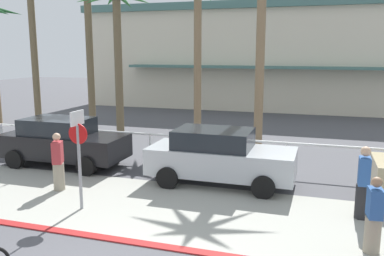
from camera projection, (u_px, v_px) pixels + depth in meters
ground_plane at (224, 156)px, 16.03m from camera, size 80.00×80.00×0.00m
sidewalk_strip at (172, 209)px, 10.59m from camera, size 44.00×4.00×0.02m
curb_paint at (139, 243)px, 8.72m from camera, size 44.00×0.24×0.03m
building_backdrop at (270, 56)px, 31.71m from camera, size 26.01×12.02×7.24m
rail_fence at (215, 143)px, 14.47m from camera, size 19.82×0.08×1.04m
stop_sign_bike_lane at (79, 146)px, 10.32m from camera, size 0.52×0.56×2.56m
palm_tree_1 at (31, 11)px, 21.70m from camera, size 2.99×3.29×8.19m
palm_tree_2 at (89, 25)px, 20.66m from camera, size 2.65×3.23×7.23m
palm_tree_3 at (117, 25)px, 18.34m from camera, size 3.36×3.11×6.71m
palm_tree_4 at (199, 19)px, 19.13m from camera, size 3.25×3.25×7.11m
car_black_1 at (63, 141)px, 14.58m from camera, size 4.40×2.02×1.69m
car_silver_2 at (220, 156)px, 12.50m from camera, size 4.40×2.02×1.69m
pedestrian_0 at (363, 186)px, 9.86m from camera, size 0.32×0.40×1.80m
pedestrian_1 at (58, 164)px, 11.92m from camera, size 0.42×0.47×1.71m
pedestrian_2 at (374, 219)px, 8.19m from camera, size 0.36×0.43×1.59m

